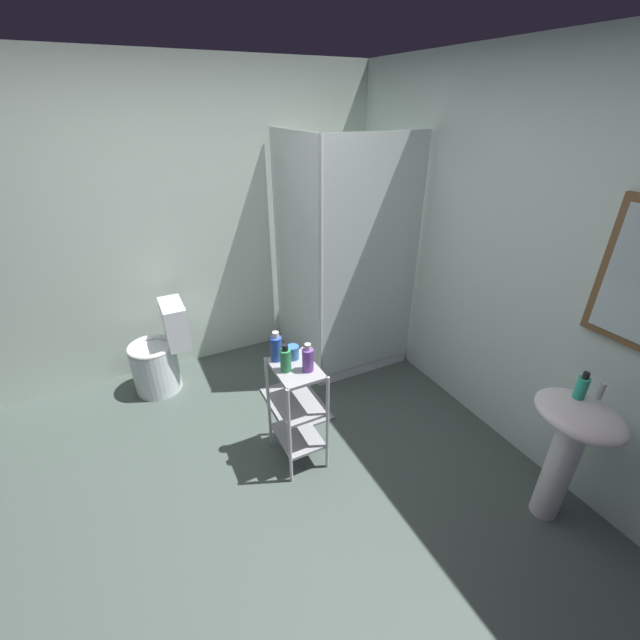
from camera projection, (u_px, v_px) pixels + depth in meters
ground_plane at (258, 506)px, 2.49m from camera, size 4.20×4.20×0.02m
wall_back at (517, 264)px, 2.62m from camera, size 4.20×0.14×2.50m
wall_left at (172, 229)px, 3.35m from camera, size 0.10×4.20×2.50m
shower_stall at (337, 314)px, 3.72m from camera, size 0.92×0.92×2.00m
pedestal_sink at (570, 439)px, 2.18m from camera, size 0.46×0.37×0.81m
sink_faucet at (601, 391)px, 2.09m from camera, size 0.03×0.03×0.10m
toilet at (160, 356)px, 3.38m from camera, size 0.37×0.49×0.76m
storage_cart at (297, 406)px, 2.63m from camera, size 0.38×0.28×0.74m
hand_soap_bottle at (582, 387)px, 2.09m from camera, size 0.06×0.06×0.16m
conditioner_bottle_purple at (308, 359)px, 2.43m from camera, size 0.07×0.07×0.18m
shampoo_bottle_blue at (276, 348)px, 2.52m from camera, size 0.07×0.07×0.20m
body_wash_bottle_green at (286, 360)px, 2.42m from camera, size 0.07×0.07×0.18m
rinse_cup at (293, 352)px, 2.56m from camera, size 0.08×0.08×0.09m
bath_mat at (296, 403)px, 3.31m from camera, size 0.60×0.40×0.02m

